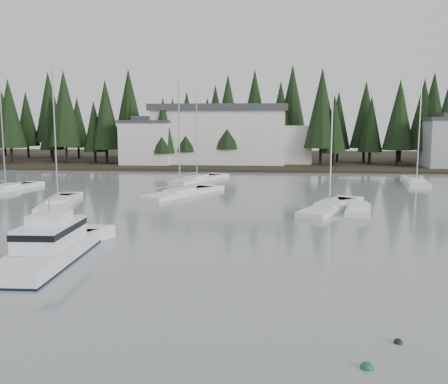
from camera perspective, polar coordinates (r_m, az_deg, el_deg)
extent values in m
cube|color=black|center=(108.68, 2.92, 3.71)|extent=(240.00, 54.00, 1.00)
cube|color=silver|center=(93.13, -8.74, 5.50)|extent=(9.00, 7.00, 7.50)
cube|color=#38383D|center=(93.04, -8.79, 7.96)|extent=(9.54, 7.42, 0.50)
cube|color=#38383D|center=(93.04, -8.80, 8.33)|extent=(4.95, 3.85, 0.80)
cube|color=silver|center=(93.80, -0.53, 6.38)|extent=(24.00, 10.00, 10.00)
cube|color=#38383D|center=(93.78, -0.53, 9.62)|extent=(25.00, 11.00, 1.20)
cube|color=silver|center=(95.39, 6.82, 5.45)|extent=(10.00, 8.00, 7.00)
cube|color=white|center=(32.00, -19.44, -7.28)|extent=(3.52, 10.45, 1.51)
cube|color=black|center=(32.03, -19.43, -7.48)|extent=(3.56, 10.50, 0.21)
cube|color=white|center=(32.12, -19.21, -4.53)|extent=(2.79, 5.46, 1.37)
cube|color=black|center=(32.06, -19.24, -3.96)|extent=(2.86, 5.52, 0.38)
cube|color=white|center=(31.93, -19.29, -2.80)|extent=(2.00, 2.75, 0.61)
cylinder|color=#A5A8AD|center=(31.80, -19.36, -1.47)|extent=(0.10, 0.10, 1.04)
cube|color=white|center=(52.50, -18.40, -1.50)|extent=(4.65, 10.32, 1.05)
cube|color=white|center=(52.40, -18.43, -0.81)|extent=(2.49, 3.70, 0.30)
cylinder|color=#A5A8AD|center=(51.84, -18.76, 6.30)|extent=(0.14, 0.14, 13.22)
cube|color=white|center=(48.41, 11.94, -2.05)|extent=(6.96, 10.85, 1.05)
cube|color=white|center=(48.30, 11.97, -1.30)|extent=(3.21, 4.09, 0.30)
cylinder|color=#A5A8AD|center=(47.72, 12.16, 5.21)|extent=(0.14, 0.14, 11.21)
cube|color=white|center=(71.66, 21.12, 0.85)|extent=(4.25, 10.11, 1.05)
cube|color=white|center=(71.59, 21.15, 1.36)|extent=(2.39, 3.60, 0.30)
cylinder|color=#A5A8AD|center=(71.17, 21.43, 6.71)|extent=(0.14, 0.14, 13.61)
cube|color=white|center=(65.88, -23.64, 0.12)|extent=(4.07, 9.68, 1.05)
cube|color=white|center=(65.80, -23.67, 0.67)|extent=(2.29, 3.44, 0.30)
cylinder|color=#A5A8AD|center=(65.36, -23.98, 5.99)|extent=(0.14, 0.14, 12.46)
cube|color=white|center=(70.17, -3.10, 1.24)|extent=(6.71, 10.59, 1.05)
cube|color=white|center=(70.09, -3.10, 1.77)|extent=(3.16, 3.99, 0.30)
cylinder|color=#A5A8AD|center=(69.69, -3.14, 6.50)|extent=(0.14, 0.14, 11.82)
cube|color=white|center=(56.82, -5.06, -0.41)|extent=(7.38, 10.74, 1.05)
cube|color=white|center=(56.73, -5.06, 0.24)|extent=(3.41, 4.12, 0.30)
cylinder|color=#A5A8AD|center=(56.21, -5.14, 6.38)|extent=(0.14, 0.14, 12.38)
cube|color=white|center=(47.37, 15.09, -2.29)|extent=(3.17, 5.48, 0.90)
cube|color=white|center=(47.25, 15.12, -1.45)|extent=(1.79, 1.91, 0.55)
sphere|color=#145933|center=(18.76, 15.99, -18.79)|extent=(0.47, 0.47, 0.47)
sphere|color=black|center=(20.95, 19.26, -15.96)|extent=(0.35, 0.35, 0.35)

